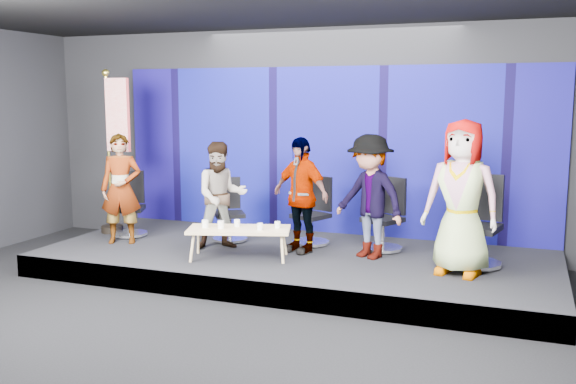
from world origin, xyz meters
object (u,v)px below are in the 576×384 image
object	(u,v)px
panelist_b	(221,195)
chair_c	(313,222)
chair_e	(478,236)
chair_b	(229,220)
mug_d	(260,227)
flag_stand	(115,148)
coffee_table	(239,231)
chair_d	(385,226)
chair_a	(130,215)
panelist_a	(121,189)
panelist_e	(462,198)
mug_e	(278,225)
mug_a	(205,224)
panelist_c	(300,195)
mug_b	(221,225)
panelist_d	(370,197)
mug_c	(237,223)

from	to	relation	value
panelist_b	chair_c	world-z (taller)	panelist_b
chair_c	chair_e	world-z (taller)	chair_e
chair_b	chair_e	xyz separation A→B (m)	(3.60, -0.18, 0.07)
mug_d	flag_stand	distance (m)	3.02
chair_b	coffee_table	distance (m)	1.11
chair_b	chair_d	world-z (taller)	chair_d
chair_a	chair_b	world-z (taller)	chair_a
panelist_a	panelist_b	xyz separation A→B (m)	(1.53, 0.21, -0.04)
panelist_e	chair_e	bearing A→B (deg)	81.15
coffee_table	flag_stand	world-z (taller)	flag_stand
chair_b	mug_e	bearing A→B (deg)	-68.10
panelist_b	mug_a	distance (m)	0.65
panelist_c	chair_d	world-z (taller)	panelist_c
chair_e	mug_b	xyz separation A→B (m)	(-3.22, -0.85, 0.08)
panelist_a	flag_stand	size ratio (longest dim) A/B	0.63
coffee_table	chair_d	bearing A→B (deg)	34.08
panelist_a	mug_d	xyz separation A→B (m)	(2.31, -0.25, -0.35)
chair_e	flag_stand	xyz separation A→B (m)	(-5.47, 0.03, 0.97)
chair_e	panelist_d	bearing A→B (deg)	-164.74
chair_c	mug_b	bearing A→B (deg)	-102.71
chair_a	panelist_e	xyz separation A→B (m)	(5.02, -0.44, 0.62)
chair_c	flag_stand	xyz separation A→B (m)	(-3.12, -0.37, 1.03)
panelist_d	panelist_b	bearing A→B (deg)	-148.20
flag_stand	chair_a	bearing A→B (deg)	-10.43
mug_a	chair_e	bearing A→B (deg)	14.22
chair_b	panelist_d	distance (m)	2.28
panelist_d	chair_e	world-z (taller)	panelist_d
panelist_b	mug_e	xyz separation A→B (m)	(0.96, -0.26, -0.30)
panelist_a	mug_c	world-z (taller)	panelist_a
chair_d	mug_c	world-z (taller)	chair_d
panelist_b	panelist_d	distance (m)	2.10
mug_d	chair_c	bearing A→B (deg)	73.34
chair_b	mug_d	xyz separation A→B (m)	(0.90, -0.94, 0.15)
chair_b	panelist_b	xyz separation A→B (m)	(0.11, -0.48, 0.45)
panelist_a	mug_d	bearing A→B (deg)	-29.14
chair_b	mug_b	bearing A→B (deg)	-103.05
mug_a	mug_e	distance (m)	0.97
chair_b	panelist_b	bearing A→B (deg)	-110.04
panelist_d	mug_b	size ratio (longest dim) A/B	16.25
mug_c	mug_d	bearing A→B (deg)	-14.35
chair_a	coffee_table	bearing A→B (deg)	-40.92
coffee_table	flag_stand	bearing A→B (deg)	162.50
mug_b	mug_e	xyz separation A→B (m)	(0.69, 0.29, -0.01)
panelist_a	panelist_c	xyz separation A→B (m)	(2.64, 0.41, -0.00)
chair_e	mug_c	world-z (taller)	chair_e
panelist_e	mug_b	world-z (taller)	panelist_e
chair_a	flag_stand	distance (m)	1.06
panelist_c	chair_c	bearing A→B (deg)	109.74
coffee_table	mug_b	world-z (taller)	mug_b
mug_a	mug_e	world-z (taller)	mug_a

